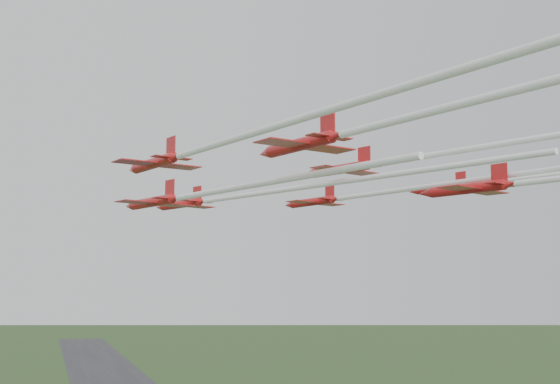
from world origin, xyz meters
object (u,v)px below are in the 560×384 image
object	(u,v)px
jet_lead	(255,194)
jet_row2_right	(397,190)
jet_row3_mid	(473,148)
jet_row3_left	(241,137)
jet_row4_left	(418,115)
jet_row3_right	(503,181)
jet_row2_left	(198,194)

from	to	relation	value
jet_lead	jet_row2_right	xyz separation A→B (m)	(15.70, -7.86, 0.03)
jet_lead	jet_row3_mid	bearing A→B (deg)	-88.91
jet_row3_left	jet_row4_left	xyz separation A→B (m)	(11.74, -7.01, 0.98)
jet_row2_right	jet_row3_right	bearing A→B (deg)	-28.41
jet_row4_left	jet_row3_right	bearing A→B (deg)	30.42
jet_row2_left	jet_row3_right	size ratio (longest dim) A/B	1.12
jet_row2_right	jet_row4_left	size ratio (longest dim) A/B	0.99
jet_lead	jet_row2_left	size ratio (longest dim) A/B	1.26
jet_lead	jet_row4_left	bearing A→B (deg)	-114.08
jet_row3_mid	jet_row2_right	bearing A→B (deg)	60.13
jet_row2_left	jet_lead	bearing A→B (deg)	22.75
jet_row2_right	jet_row3_right	size ratio (longest dim) A/B	1.41
jet_lead	jet_row3_left	distance (m)	36.38
jet_lead	jet_row3_left	size ratio (longest dim) A/B	1.00
jet_row3_mid	jet_row3_right	world-z (taller)	jet_row3_mid
jet_lead	jet_row3_right	size ratio (longest dim) A/B	1.41
jet_lead	jet_row2_right	bearing A→B (deg)	-52.63
jet_row2_left	jet_row2_right	distance (m)	24.66
jet_row3_left	jet_row4_left	bearing A→B (deg)	-49.20
jet_row2_left	jet_row3_mid	world-z (taller)	jet_row3_mid
jet_row2_right	jet_row3_left	xyz separation A→B (m)	(-26.01, -27.03, -0.17)
jet_lead	jet_row3_mid	distance (m)	31.33
jet_row3_mid	jet_row4_left	world-z (taller)	jet_row3_mid
jet_row2_left	jet_row3_left	world-z (taller)	jet_row3_left
jet_row2_right	jet_lead	bearing A→B (deg)	131.08
jet_row3_mid	jet_row3_right	size ratio (longest dim) A/B	1.48
jet_row3_mid	jet_row4_left	distance (m)	19.04
jet_row3_right	jet_row3_mid	bearing A→B (deg)	-153.90
jet_row2_right	jet_row3_right	world-z (taller)	jet_row3_right
jet_row2_left	jet_row3_mid	xyz separation A→B (m)	(23.15, -18.75, 3.00)
jet_row3_left	jet_row3_mid	bearing A→B (deg)	-2.39
jet_row4_left	jet_row2_right	bearing A→B (deg)	48.29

